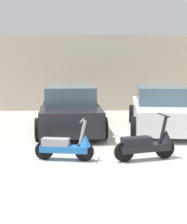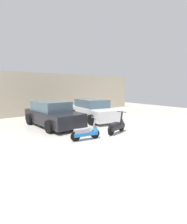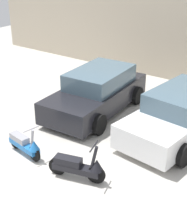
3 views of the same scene
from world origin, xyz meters
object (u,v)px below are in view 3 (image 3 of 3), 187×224
Objects in this scene: scooter_front_left at (25,144)px; car_rear_left at (97,92)px; scooter_front_right at (79,166)px; car_rear_center at (180,115)px.

scooter_front_left is 3.43m from car_rear_left.
scooter_front_right is 0.33× the size of car_rear_left.
car_rear_center is (2.96, 0.05, -0.01)m from car_rear_left.
scooter_front_right is 3.92m from car_rear_left.
car_rear_left reaches higher than scooter_front_left.
car_rear_center reaches higher than scooter_front_left.
scooter_front_left is 1.83m from scooter_front_right.
scooter_front_left is at bearing -33.57° from car_rear_center.
scooter_front_left is 4.52m from car_rear_center.
car_rear_center is at bearing 57.38° from scooter_front_right.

